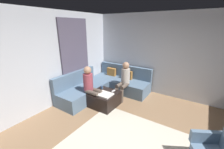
{
  "coord_description": "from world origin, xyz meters",
  "views": [
    {
      "loc": [
        0.66,
        -1.86,
        2.28
      ],
      "look_at": [
        -1.63,
        1.63,
        0.85
      ],
      "focal_mm": 22.91,
      "sensor_mm": 36.0,
      "label": 1
    }
  ],
  "objects": [
    {
      "name": "folded_blanket",
      "position": [
        -1.51,
        1.06,
        0.44
      ],
      "size": [
        0.44,
        0.36,
        0.04
      ],
      "primitive_type": "cube",
      "color": "white",
      "rests_on": "ottoman"
    },
    {
      "name": "coffee_mug",
      "position": [
        -1.83,
        1.36,
        0.47
      ],
      "size": [
        0.08,
        0.08,
        0.1
      ],
      "primitive_type": "cylinder",
      "color": "#334C72",
      "rests_on": "ottoman"
    },
    {
      "name": "wall_back",
      "position": [
        0.0,
        2.94,
        1.35
      ],
      "size": [
        6.0,
        0.12,
        2.7
      ],
      "primitive_type": "cube",
      "color": "silver",
      "rests_on": "ground_plane"
    },
    {
      "name": "person_on_couch_back",
      "position": [
        -1.37,
        1.93,
        0.66
      ],
      "size": [
        0.3,
        0.6,
        1.2
      ],
      "rotation": [
        0.0,
        0.0,
        3.14
      ],
      "color": "brown",
      "rests_on": "ground_plane"
    },
    {
      "name": "ottoman",
      "position": [
        -1.61,
        1.18,
        0.21
      ],
      "size": [
        0.76,
        0.76,
        0.42
      ],
      "primitive_type": "cube",
      "color": "black",
      "rests_on": "ground_plane"
    },
    {
      "name": "sectional_couch",
      "position": [
        -2.08,
        1.88,
        0.28
      ],
      "size": [
        2.1,
        2.55,
        0.87
      ],
      "color": "slate",
      "rests_on": "ground_plane"
    },
    {
      "name": "person_on_couch_side",
      "position": [
        -1.93,
        0.98,
        0.66
      ],
      "size": [
        0.6,
        0.3,
        1.2
      ],
      "rotation": [
        0.0,
        0.0,
        -1.57
      ],
      "color": "brown",
      "rests_on": "ground_plane"
    },
    {
      "name": "wall_left",
      "position": [
        -2.94,
        0.0,
        1.35
      ],
      "size": [
        0.12,
        6.0,
        2.7
      ],
      "primitive_type": "cube",
      "color": "silver",
      "rests_on": "ground_plane"
    },
    {
      "name": "curtain_panel",
      "position": [
        -2.84,
        1.3,
        1.25
      ],
      "size": [
        0.06,
        1.1,
        2.5
      ],
      "primitive_type": "cube",
      "color": "#595166",
      "rests_on": "ground_plane"
    },
    {
      "name": "game_remote",
      "position": [
        -1.43,
        1.4,
        0.43
      ],
      "size": [
        0.05,
        0.15,
        0.02
      ],
      "primitive_type": "cube",
      "color": "white",
      "rests_on": "ottoman"
    }
  ]
}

